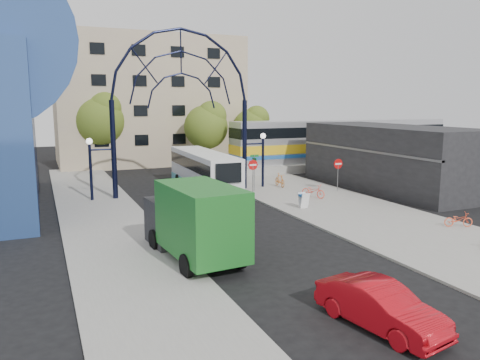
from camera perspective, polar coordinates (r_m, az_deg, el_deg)
name	(u,v)px	position (r m, az deg, el deg)	size (l,w,h in m)	color
ground	(267,246)	(22.70, 3.32, -8.04)	(120.00, 120.00, 0.00)	black
sidewalk_east	(353,212)	(30.08, 13.62, -3.81)	(8.00, 56.00, 0.12)	gray
plaza_west	(110,229)	(26.42, -15.54, -5.73)	(5.00, 50.00, 0.12)	gray
gateway_arch	(181,78)	(34.78, -7.16, 12.23)	(13.64, 0.44, 12.10)	black
stop_sign	(253,168)	(34.88, 1.59, 1.48)	(0.80, 0.07, 2.50)	slate
do_not_enter_sign	(338,167)	(36.25, 11.87, 1.55)	(0.76, 0.07, 2.48)	slate
street_name_sign	(254,165)	(35.57, 1.77, 1.86)	(0.70, 0.70, 2.80)	slate
sandwich_board	(304,198)	(30.21, 7.77, -2.25)	(0.55, 0.61, 0.99)	white
commercial_block_east	(391,157)	(39.27, 17.88, 2.66)	(6.00, 16.00, 5.00)	black
apartment_block	(147,101)	(55.57, -11.24, 9.43)	(20.00, 12.10, 14.00)	#C4B288
train_platform	(342,163)	(51.33, 12.35, 2.02)	(32.00, 5.00, 0.80)	gray
train_car	(343,140)	(51.07, 12.45, 4.80)	(25.10, 3.05, 4.20)	#B7B7BC
tree_north_a	(207,125)	(48.01, -4.00, 6.76)	(4.48, 4.48, 7.00)	#382314
tree_north_b	(101,118)	(49.64, -16.63, 7.24)	(5.12, 5.12, 8.00)	#382314
tree_north_c	(253,126)	(52.14, 1.54, 6.62)	(4.16, 4.16, 6.50)	#382314
city_bus	(204,171)	(36.29, -4.46, 1.13)	(2.86, 11.18, 3.05)	white
green_truck	(193,221)	(20.62, -5.74, -4.97)	(3.05, 6.91, 3.40)	black
black_suv	(219,207)	(28.26, -2.61, -3.32)	(1.92, 4.17, 1.16)	black
red_sedan	(380,306)	(15.29, 16.71, -14.51)	(1.48, 4.25, 1.40)	#B50B14
bike_near_a	(313,191)	(33.67, 8.92, -1.32)	(0.64, 1.83, 0.96)	#FF4933
bike_near_b	(280,180)	(37.73, 4.87, -0.01)	(0.50, 1.77, 1.06)	orange
bike_far_a	(458,220)	(28.15, 25.08, -4.39)	(0.53, 1.53, 0.80)	#F25530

